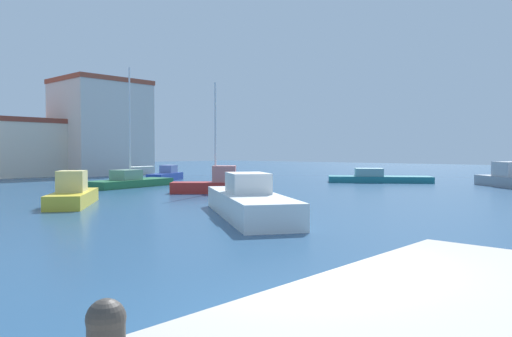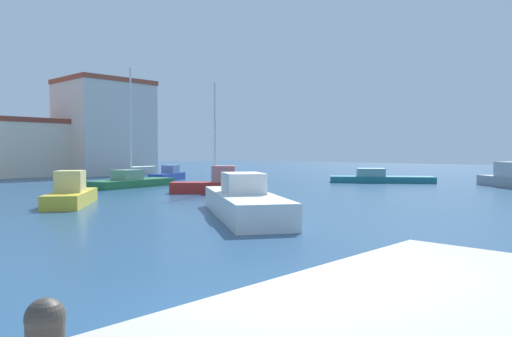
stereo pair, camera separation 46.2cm
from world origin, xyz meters
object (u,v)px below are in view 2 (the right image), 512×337
at_px(sailboat_green_inner_mooring, 131,181).
at_px(sailboat_red_distant_north, 217,184).
at_px(motorboat_white_distant_east, 244,202).
at_px(motorboat_yellow_far_right, 71,194).
at_px(motorboat_teal_mid_harbor, 379,178).
at_px(motorboat_blue_outer_mooring, 168,175).

xyz_separation_m(sailboat_green_inner_mooring, sailboat_red_distant_north, (0.74, -8.68, 0.15)).
relative_size(motorboat_white_distant_east, sailboat_red_distant_north, 1.19).
bearing_deg(motorboat_yellow_far_right, sailboat_red_distant_north, -0.22).
bearing_deg(sailboat_red_distant_north, motorboat_yellow_far_right, 179.78).
xyz_separation_m(motorboat_yellow_far_right, motorboat_teal_mid_harbor, (25.91, -2.10, -0.14)).
xyz_separation_m(motorboat_blue_outer_mooring, sailboat_red_distant_north, (-5.97, -13.19, 0.12)).
height_order(motorboat_blue_outer_mooring, motorboat_yellow_far_right, motorboat_yellow_far_right).
distance_m(motorboat_white_distant_east, motorboat_yellow_far_right, 9.49).
bearing_deg(motorboat_white_distant_east, motorboat_teal_mid_harbor, 16.77).
distance_m(sailboat_green_inner_mooring, motorboat_white_distant_east, 18.69).
relative_size(sailboat_green_inner_mooring, motorboat_white_distant_east, 1.07).
bearing_deg(motorboat_blue_outer_mooring, motorboat_yellow_far_right, -139.60).
height_order(sailboat_green_inner_mooring, motorboat_white_distant_east, sailboat_green_inner_mooring).
relative_size(motorboat_blue_outer_mooring, motorboat_yellow_far_right, 0.99).
bearing_deg(sailboat_green_inner_mooring, sailboat_red_distant_north, -85.11).
relative_size(sailboat_green_inner_mooring, motorboat_teal_mid_harbor, 1.04).
bearing_deg(motorboat_blue_outer_mooring, motorboat_white_distant_east, -119.70).
xyz_separation_m(motorboat_blue_outer_mooring, motorboat_yellow_far_right, (-15.45, -13.15, 0.06)).
height_order(sailboat_green_inner_mooring, sailboat_red_distant_north, sailboat_green_inner_mooring).
distance_m(sailboat_green_inner_mooring, motorboat_teal_mid_harbor, 20.25).
distance_m(motorboat_yellow_far_right, sailboat_red_distant_north, 9.49).
height_order(motorboat_white_distant_east, sailboat_red_distant_north, sailboat_red_distant_north).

